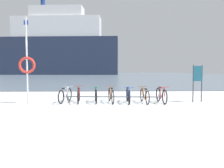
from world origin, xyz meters
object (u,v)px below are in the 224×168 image
Objects in this scene: bicycle_4 at (128,95)px; ferry_ship at (60,47)px; bicycle_2 at (96,95)px; bicycle_6 at (161,95)px; bicycle_3 at (111,95)px; rescue_post at (27,63)px; bicycle_5 at (145,96)px; bicycle_1 at (79,95)px; info_sign at (198,77)px; bicycle_0 at (65,95)px.

ferry_ship is at bearing 104.49° from bicycle_4.
bicycle_2 is 0.97× the size of bicycle_6.
rescue_post is (-3.97, -0.16, 1.56)m from bicycle_3.
bicycle_4 is 0.79m from bicycle_5.
bicycle_4 reaches higher than bicycle_5.
bicycle_3 is 0.04× the size of ferry_ship.
bicycle_1 is at bearing 176.76° from bicycle_3.
bicycle_2 is at bearing 173.01° from bicycle_4.
bicycle_5 is 0.82m from bicycle_6.
bicycle_3 is (1.59, -0.09, 0.00)m from bicycle_1.
bicycle_6 reaches higher than bicycle_3.
info_sign reaches higher than bicycle_1.
bicycle_4 is 3.56m from info_sign.
bicycle_6 is at bearing -2.61° from bicycle_3.
bicycle_0 is 0.94× the size of bicycle_4.
rescue_post is at bearing -177.67° from bicycle_3.
bicycle_6 is (1.61, -0.01, 0.00)m from bicycle_4.
rescue_post reaches higher than bicycle_4.
info_sign is at bearing -0.98° from bicycle_0.
rescue_post reaches higher than info_sign.
bicycle_3 is 0.44× the size of rescue_post.
rescue_post is at bearing -178.59° from info_sign.
rescue_post reaches higher than bicycle_3.
info_sign reaches higher than bicycle_2.
rescue_post is at bearing -173.97° from bicycle_1.
bicycle_5 is at bearing -176.48° from info_sign.
rescue_post is 66.11m from ferry_ship.
rescue_post is at bearing -179.55° from bicycle_6.
bicycle_1 is at bearing 6.03° from rescue_post.
bicycle_0 is at bearing 175.25° from bicycle_4.
bicycle_3 is 4.36m from info_sign.
bicycle_1 is 3.21m from bicycle_5.
bicycle_4 is 5.04m from rescue_post.
info_sign is (6.52, -0.11, 0.89)m from bicycle_0.
ferry_ship is (-15.85, 64.43, 9.09)m from bicycle_3.
bicycle_0 is 0.89× the size of info_sign.
ferry_ship is at bearing 101.95° from bicycle_0.
rescue_post is (-3.22, -0.25, 1.56)m from bicycle_2.
bicycle_1 reaches higher than bicycle_5.
bicycle_1 reaches higher than bicycle_2.
bicycle_5 is 2.81m from info_sign.
bicycle_0 is 0.95× the size of bicycle_5.
bicycle_3 is 0.83m from bicycle_4.
bicycle_6 is 67.70m from ferry_ship.
bicycle_6 is 6.59m from rescue_post.
info_sign is (5.02, -0.05, 0.88)m from bicycle_2.
info_sign is at bearing -0.55° from bicycle_2.
bicycle_5 is 0.43× the size of rescue_post.
bicycle_4 is (1.57, -0.19, 0.00)m from bicycle_2.
bicycle_0 is at bearing 10.40° from rescue_post.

